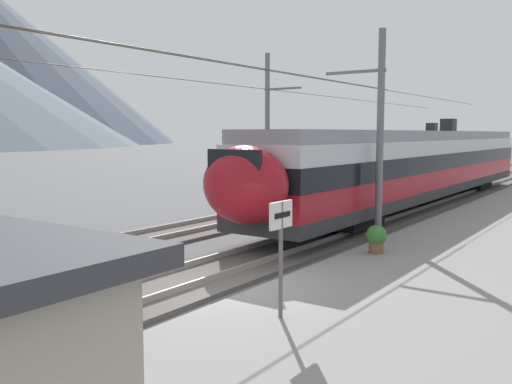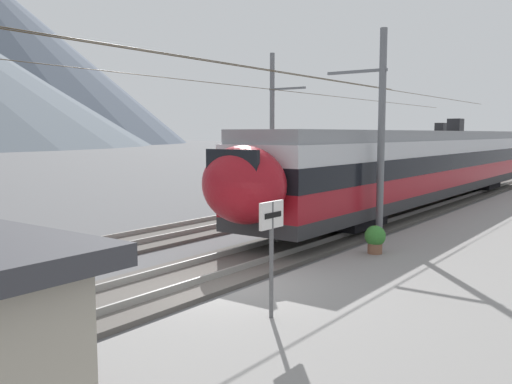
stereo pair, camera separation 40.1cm
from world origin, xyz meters
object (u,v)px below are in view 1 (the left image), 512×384
potted_plant_platform_edge (376,237)px  platform_sign (281,233)px  handbag_beside_passenger (84,379)px  train_far_track (411,154)px  catenary_mast_far_side (269,127)px  passenger_walking (26,350)px  train_near_platform (418,164)px  catenary_mast_mid (376,131)px

potted_plant_platform_edge → platform_sign: bearing=-173.1°
platform_sign → handbag_beside_passenger: bearing=171.4°
train_far_track → catenary_mast_far_side: size_ratio=0.73×
catenary_mast_far_side → passenger_walking: bearing=-153.5°
train_near_platform → passenger_walking: train_near_platform is taller
train_far_track → handbag_beside_passenger: bearing=-167.2°
train_far_track → platform_sign: size_ratio=13.18×
platform_sign → passenger_walking: platform_sign is taller
catenary_mast_mid → potted_plant_platform_edge: bearing=-156.0°
train_near_platform → platform_sign: train_near_platform is taller
potted_plant_platform_edge → handbag_beside_passenger: bearing=-179.1°
passenger_walking → platform_sign: bearing=-3.6°
passenger_walking → handbag_beside_passenger: (1.00, 0.29, -0.81)m
catenary_mast_mid → handbag_beside_passenger: catenary_mast_mid is taller
handbag_beside_passenger → catenary_mast_mid: bearing=6.4°
train_near_platform → platform_sign: bearing=-168.4°
train_far_track → handbag_beside_passenger: (-35.34, -8.06, -1.79)m
platform_sign → catenary_mast_far_side: bearing=34.3°
platform_sign → passenger_walking: 5.04m
catenary_mast_far_side → handbag_beside_passenger: 21.77m
platform_sign → potted_plant_platform_edge: platform_sign is taller
train_near_platform → handbag_beside_passenger: (-22.75, -3.24, -1.79)m
train_far_track → potted_plant_platform_edge: size_ratio=35.58×
train_far_track → passenger_walking: 37.30m
train_near_platform → handbag_beside_passenger: bearing=-171.9°
potted_plant_platform_edge → passenger_walking: bearing=-177.7°
platform_sign → handbag_beside_passenger: 4.29m
catenary_mast_far_side → potted_plant_platform_edge: catenary_mast_far_side is taller
catenary_mast_mid → passenger_walking: size_ratio=23.30×
train_near_platform → catenary_mast_mid: bearing=-169.5°
train_near_platform → catenary_mast_far_side: (-3.62, 6.51, 1.82)m
catenary_mast_mid → catenary_mast_far_side: (5.90, 8.27, 0.26)m
train_far_track → catenary_mast_far_side: bearing=174.0°
catenary_mast_mid → passenger_walking: bearing=-172.9°
train_far_track → catenary_mast_mid: catenary_mast_mid is taller
catenary_mast_far_side → platform_sign: bearing=-145.7°
platform_sign → catenary_mast_mid: bearing=12.7°
catenary_mast_mid → potted_plant_platform_edge: (-2.94, -1.31, -3.03)m
train_far_track → passenger_walking: size_ratio=17.04×
platform_sign → potted_plant_platform_edge: (6.30, 0.76, -1.14)m
train_near_platform → passenger_walking: bearing=-171.5°
platform_sign → train_far_track: bearing=15.4°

